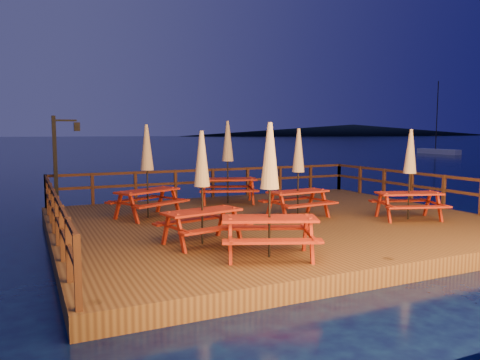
{
  "coord_description": "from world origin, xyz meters",
  "views": [
    {
      "loc": [
        -6.46,
        -11.54,
        2.91
      ],
      "look_at": [
        -0.83,
        0.6,
        1.51
      ],
      "focal_mm": 35.0,
      "sensor_mm": 36.0,
      "label": 1
    }
  ],
  "objects": [
    {
      "name": "picnic_table_1",
      "position": [
        -3.24,
        1.79,
        1.8
      ],
      "size": [
        2.38,
        2.22,
        2.7
      ],
      "rotation": [
        0.0,
        0.0,
        0.46
      ],
      "color": "maroon",
      "rests_on": "deck"
    },
    {
      "name": "picnic_table_4",
      "position": [
        3.44,
        -1.61,
        1.73
      ],
      "size": [
        2.17,
        1.97,
        2.56
      ],
      "rotation": [
        0.0,
        0.0,
        -0.32
      ],
      "color": "maroon",
      "rests_on": "deck"
    },
    {
      "name": "picnic_table_5",
      "position": [
        -0.02,
        3.38,
        1.88
      ],
      "size": [
        2.42,
        2.2,
        2.86
      ],
      "rotation": [
        0.0,
        0.0,
        -0.33
      ],
      "color": "maroon",
      "rests_on": "deck"
    },
    {
      "name": "headland_right",
      "position": [
        185.0,
        230.0,
        3.5
      ],
      "size": [
        230.4,
        86.4,
        7.0
      ],
      "primitive_type": "ellipsoid",
      "color": "black",
      "rests_on": "ground"
    },
    {
      "name": "lamp_post",
      "position": [
        -5.39,
        4.55,
        2.2
      ],
      "size": [
        0.85,
        0.18,
        3.0
      ],
      "color": "black",
      "rests_on": "deck"
    },
    {
      "name": "deck_piles",
      "position": [
        0.0,
        0.0,
        -0.3
      ],
      "size": [
        11.44,
        9.44,
        1.4
      ],
      "color": "#322210",
      "rests_on": "ground"
    },
    {
      "name": "deck",
      "position": [
        0.0,
        0.0,
        0.2
      ],
      "size": [
        12.0,
        10.0,
        0.4
      ],
      "primitive_type": "cube",
      "color": "#482D17",
      "rests_on": "ground"
    },
    {
      "name": "railing",
      "position": [
        0.0,
        1.78,
        1.16
      ],
      "size": [
        11.8,
        9.75,
        1.1
      ],
      "color": "#322210",
      "rests_on": "deck"
    },
    {
      "name": "sailboat",
      "position": [
        41.3,
        31.68,
        0.31
      ],
      "size": [
        1.3,
        6.32,
        9.33
      ],
      "rotation": [
        0.0,
        0.0,
        -0.04
      ],
      "color": "silver",
      "rests_on": "ground"
    },
    {
      "name": "picnic_table_2",
      "position": [
        -2.91,
        -1.89,
        1.71
      ],
      "size": [
        2.03,
        1.79,
        2.52
      ],
      "rotation": [
        0.0,
        0.0,
        0.21
      ],
      "color": "maroon",
      "rests_on": "deck"
    },
    {
      "name": "picnic_table_0",
      "position": [
        -2.09,
        -3.5,
        1.79
      ],
      "size": [
        2.33,
        2.15,
        2.68
      ],
      "rotation": [
        0.0,
        0.0,
        -0.4
      ],
      "color": "maroon",
      "rests_on": "deck"
    },
    {
      "name": "picnic_table_3",
      "position": [
        0.75,
        -0.0,
        1.74
      ],
      "size": [
        1.95,
        1.66,
        2.59
      ],
      "rotation": [
        0.0,
        0.0,
        0.1
      ],
      "color": "maroon",
      "rests_on": "deck"
    },
    {
      "name": "ground",
      "position": [
        0.0,
        0.0,
        0.0
      ],
      "size": [
        500.0,
        500.0,
        0.0
      ],
      "primitive_type": "plane",
      "color": "black",
      "rests_on": "ground"
    }
  ]
}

